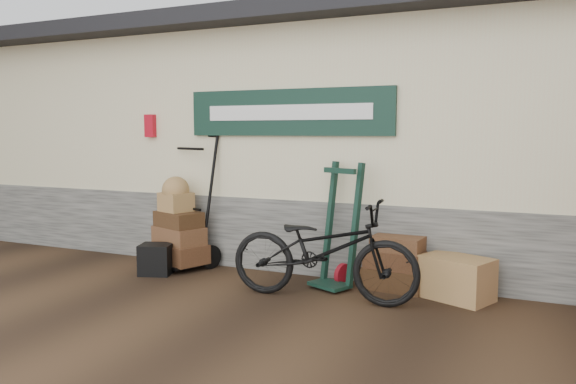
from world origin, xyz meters
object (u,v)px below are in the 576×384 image
at_px(porter_trolley, 191,199).
at_px(bicycle, 323,244).
at_px(wicker_hamper, 457,278).
at_px(black_trunk, 156,259).
at_px(green_barrow, 339,225).
at_px(suitcase_stack, 395,262).

relative_size(porter_trolley, bicycle, 0.87).
bearing_deg(wicker_hamper, porter_trolley, 177.82).
distance_m(porter_trolley, black_trunk, 0.89).
xyz_separation_m(porter_trolley, green_barrow, (2.06, -0.18, -0.17)).
xyz_separation_m(porter_trolley, suitcase_stack, (2.65, 0.00, -0.56)).
distance_m(wicker_hamper, black_trunk, 3.49).
bearing_deg(porter_trolley, bicycle, 1.81).
bearing_deg(bicycle, suitcase_stack, -42.61).
bearing_deg(black_trunk, suitcase_stack, 11.47).
bearing_deg(porter_trolley, green_barrow, 15.70).
height_order(green_barrow, bicycle, green_barrow).
distance_m(wicker_hamper, bicycle, 1.43).
height_order(porter_trolley, bicycle, porter_trolley).
height_order(wicker_hamper, black_trunk, wicker_hamper).
height_order(porter_trolley, wicker_hamper, porter_trolley).
xyz_separation_m(suitcase_stack, bicycle, (-0.58, -0.71, 0.28)).
relative_size(suitcase_stack, black_trunk, 1.82).
bearing_deg(wicker_hamper, green_barrow, -177.60).
bearing_deg(suitcase_stack, black_trunk, -168.53).
xyz_separation_m(green_barrow, wicker_hamper, (1.26, 0.05, -0.47)).
height_order(green_barrow, wicker_hamper, green_barrow).
bearing_deg(porter_trolley, black_trunk, -83.17).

